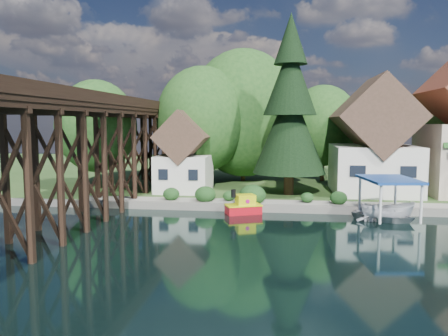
{
  "coord_description": "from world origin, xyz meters",
  "views": [
    {
      "loc": [
        -1.73,
        -26.67,
        7.19
      ],
      "look_at": [
        -5.99,
        6.0,
        3.73
      ],
      "focal_mm": 35.0,
      "sensor_mm": 36.0,
      "label": 1
    }
  ],
  "objects_px": {
    "shed": "(184,157)",
    "tugboat": "(244,206)",
    "trestle_bridge": "(93,146)",
    "boat_white_a": "(383,214)",
    "house_left": "(374,144)",
    "boat_canopy": "(388,203)",
    "conifer": "(290,109)"
  },
  "relations": [
    {
      "from": "shed",
      "to": "boat_canopy",
      "type": "distance_m",
      "value": 19.31
    },
    {
      "from": "boat_white_a",
      "to": "boat_canopy",
      "type": "relative_size",
      "value": 0.82
    },
    {
      "from": "boat_white_a",
      "to": "house_left",
      "type": "bearing_deg",
      "value": 20.51
    },
    {
      "from": "trestle_bridge",
      "to": "boat_canopy",
      "type": "distance_m",
      "value": 22.44
    },
    {
      "from": "trestle_bridge",
      "to": "boat_canopy",
      "type": "relative_size",
      "value": 8.22
    },
    {
      "from": "shed",
      "to": "house_left",
      "type": "bearing_deg",
      "value": 4.77
    },
    {
      "from": "boat_canopy",
      "to": "conifer",
      "type": "bearing_deg",
      "value": 130.94
    },
    {
      "from": "house_left",
      "to": "shed",
      "type": "bearing_deg",
      "value": -175.23
    },
    {
      "from": "conifer",
      "to": "trestle_bridge",
      "type": "bearing_deg",
      "value": -149.9
    },
    {
      "from": "shed",
      "to": "conifer",
      "type": "bearing_deg",
      "value": -3.43
    },
    {
      "from": "conifer",
      "to": "boat_canopy",
      "type": "distance_m",
      "value": 12.83
    },
    {
      "from": "shed",
      "to": "conifer",
      "type": "xyz_separation_m",
      "value": [
        10.05,
        -0.6,
        4.6
      ]
    },
    {
      "from": "shed",
      "to": "tugboat",
      "type": "relative_size",
      "value": 2.5
    },
    {
      "from": "tugboat",
      "to": "house_left",
      "type": "bearing_deg",
      "value": 37.45
    },
    {
      "from": "shed",
      "to": "boat_canopy",
      "type": "xyz_separation_m",
      "value": [
        17.07,
        -8.69,
        -2.46
      ]
    },
    {
      "from": "shed",
      "to": "boat_white_a",
      "type": "xyz_separation_m",
      "value": [
        16.82,
        -8.46,
        -3.37
      ]
    },
    {
      "from": "tugboat",
      "to": "trestle_bridge",
      "type": "bearing_deg",
      "value": -170.23
    },
    {
      "from": "trestle_bridge",
      "to": "conifer",
      "type": "distance_m",
      "value": 17.67
    },
    {
      "from": "trestle_bridge",
      "to": "boat_white_a",
      "type": "relative_size",
      "value": 10.0
    },
    {
      "from": "house_left",
      "to": "conifer",
      "type": "relative_size",
      "value": 0.67
    },
    {
      "from": "tugboat",
      "to": "boat_white_a",
      "type": "xyz_separation_m",
      "value": [
        10.39,
        -1.11,
        -0.14
      ]
    },
    {
      "from": "conifer",
      "to": "tugboat",
      "type": "relative_size",
      "value": 5.24
    },
    {
      "from": "tugboat",
      "to": "boat_canopy",
      "type": "xyz_separation_m",
      "value": [
        10.64,
        -1.34,
        0.76
      ]
    },
    {
      "from": "trestle_bridge",
      "to": "boat_white_a",
      "type": "height_order",
      "value": "trestle_bridge"
    },
    {
      "from": "tugboat",
      "to": "conifer",
      "type": "bearing_deg",
      "value": 61.85
    },
    {
      "from": "boat_white_a",
      "to": "tugboat",
      "type": "bearing_deg",
      "value": 111.19
    },
    {
      "from": "house_left",
      "to": "tugboat",
      "type": "height_order",
      "value": "house_left"
    },
    {
      "from": "shed",
      "to": "boat_canopy",
      "type": "relative_size",
      "value": 1.46
    },
    {
      "from": "conifer",
      "to": "boat_white_a",
      "type": "distance_m",
      "value": 13.08
    },
    {
      "from": "boat_white_a",
      "to": "boat_canopy",
      "type": "height_order",
      "value": "boat_canopy"
    },
    {
      "from": "house_left",
      "to": "boat_canopy",
      "type": "distance_m",
      "value": 10.91
    },
    {
      "from": "trestle_bridge",
      "to": "boat_canopy",
      "type": "bearing_deg",
      "value": 1.64
    }
  ]
}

